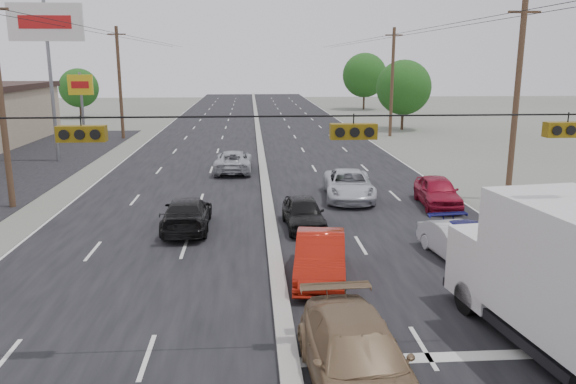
# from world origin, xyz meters

# --- Properties ---
(ground) EXTENTS (200.00, 200.00, 0.00)m
(ground) POSITION_xyz_m (0.00, 0.00, 0.00)
(ground) COLOR #606356
(ground) RESTS_ON ground
(road_surface) EXTENTS (20.00, 160.00, 0.02)m
(road_surface) POSITION_xyz_m (0.00, 30.00, 0.00)
(road_surface) COLOR black
(road_surface) RESTS_ON ground
(center_median) EXTENTS (0.50, 160.00, 0.20)m
(center_median) POSITION_xyz_m (0.00, 30.00, 0.10)
(center_median) COLOR gray
(center_median) RESTS_ON ground
(parking_lot) EXTENTS (10.00, 42.00, 0.02)m
(parking_lot) POSITION_xyz_m (-17.00, 25.00, 0.00)
(parking_lot) COLOR black
(parking_lot) RESTS_ON ground
(utility_pole_left_b) EXTENTS (1.60, 0.30, 10.00)m
(utility_pole_left_b) POSITION_xyz_m (-12.50, 15.00, 5.11)
(utility_pole_left_b) COLOR #422D1E
(utility_pole_left_b) RESTS_ON ground
(utility_pole_left_c) EXTENTS (1.60, 0.30, 10.00)m
(utility_pole_left_c) POSITION_xyz_m (-12.50, 40.00, 5.11)
(utility_pole_left_c) COLOR #422D1E
(utility_pole_left_c) RESTS_ON ground
(utility_pole_right_b) EXTENTS (1.60, 0.30, 10.00)m
(utility_pole_right_b) POSITION_xyz_m (12.50, 15.00, 5.11)
(utility_pole_right_b) COLOR #422D1E
(utility_pole_right_b) RESTS_ON ground
(utility_pole_right_c) EXTENTS (1.60, 0.30, 10.00)m
(utility_pole_right_c) POSITION_xyz_m (12.50, 40.00, 5.11)
(utility_pole_right_c) COLOR #422D1E
(utility_pole_right_c) RESTS_ON ground
(traffic_signals) EXTENTS (25.00, 0.30, 0.54)m
(traffic_signals) POSITION_xyz_m (1.40, 0.00, 5.49)
(traffic_signals) COLOR black
(traffic_signals) RESTS_ON ground
(pole_sign_billboard) EXTENTS (5.00, 0.25, 11.00)m
(pole_sign_billboard) POSITION_xyz_m (-14.50, 28.00, 8.87)
(pole_sign_billboard) COLOR slate
(pole_sign_billboard) RESTS_ON ground
(pole_sign_far) EXTENTS (2.20, 0.25, 6.00)m
(pole_sign_far) POSITION_xyz_m (-16.00, 40.00, 4.41)
(pole_sign_far) COLOR slate
(pole_sign_far) RESTS_ON ground
(tree_left_far) EXTENTS (4.80, 4.80, 6.12)m
(tree_left_far) POSITION_xyz_m (-22.00, 60.00, 3.72)
(tree_left_far) COLOR #382619
(tree_left_far) RESTS_ON ground
(tree_right_mid) EXTENTS (5.60, 5.60, 7.14)m
(tree_right_mid) POSITION_xyz_m (15.00, 45.00, 4.34)
(tree_right_mid) COLOR #382619
(tree_right_mid) RESTS_ON ground
(tree_right_far) EXTENTS (6.40, 6.40, 8.16)m
(tree_right_far) POSITION_xyz_m (16.00, 70.00, 4.96)
(tree_right_far) COLOR #382619
(tree_right_far) RESTS_ON ground
(box_truck) EXTENTS (3.63, 7.83, 3.83)m
(box_truck) POSITION_xyz_m (6.72, -0.62, 1.97)
(box_truck) COLOR black
(box_truck) RESTS_ON ground
(tan_sedan) EXTENTS (2.39, 5.34, 1.52)m
(tan_sedan) POSITION_xyz_m (1.40, -1.75, 0.76)
(tan_sedan) COLOR #7D6244
(tan_sedan) RESTS_ON ground
(red_sedan) EXTENTS (2.18, 4.68, 1.48)m
(red_sedan) POSITION_xyz_m (1.40, 4.74, 0.74)
(red_sedan) COLOR #9C1609
(red_sedan) RESTS_ON ground
(queue_car_a) EXTENTS (1.80, 4.03, 1.35)m
(queue_car_a) POSITION_xyz_m (1.40, 10.48, 0.67)
(queue_car_a) COLOR black
(queue_car_a) RESTS_ON ground
(queue_car_b) EXTENTS (1.83, 3.93, 1.25)m
(queue_car_b) POSITION_xyz_m (6.51, 6.32, 0.62)
(queue_car_b) COLOR #B9B9BB
(queue_car_b) RESTS_ON ground
(queue_car_c) EXTENTS (2.84, 5.42, 1.45)m
(queue_car_c) POSITION_xyz_m (4.24, 15.55, 0.73)
(queue_car_c) COLOR silver
(queue_car_c) RESTS_ON ground
(queue_car_d) EXTENTS (2.33, 4.67, 1.30)m
(queue_car_d) POSITION_xyz_m (7.00, 5.87, 0.65)
(queue_car_d) COLOR navy
(queue_car_d) RESTS_ON ground
(queue_car_e) EXTENTS (2.09, 4.45, 1.47)m
(queue_car_e) POSITION_xyz_m (8.33, 13.74, 0.74)
(queue_car_e) COLOR maroon
(queue_car_e) RESTS_ON ground
(oncoming_near) EXTENTS (1.99, 4.76, 1.37)m
(oncoming_near) POSITION_xyz_m (-3.54, 10.61, 0.69)
(oncoming_near) COLOR black
(oncoming_near) RESTS_ON ground
(oncoming_far) EXTENTS (2.39, 5.03, 1.39)m
(oncoming_far) POSITION_xyz_m (-1.92, 23.25, 0.69)
(oncoming_far) COLOR #A8ABB0
(oncoming_far) RESTS_ON ground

